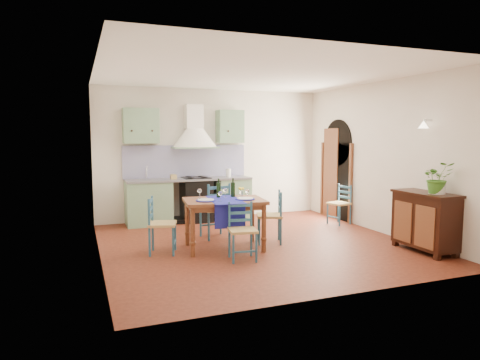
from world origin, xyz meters
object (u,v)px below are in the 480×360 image
Objects in this scene: sideboard at (425,219)px; potted_plant at (438,178)px; dining_table at (225,205)px; chair_near at (242,230)px.

potted_plant is (0.01, -0.19, 0.67)m from sideboard.
sideboard is at bearing -23.84° from dining_table.
sideboard is 2.19× the size of potted_plant.
sideboard is (2.82, -0.61, 0.08)m from chair_near.
dining_table is at bearing 156.16° from sideboard.
chair_near is 1.74× the size of potted_plant.
dining_table is 1.28× the size of sideboard.
potted_plant reaches higher than dining_table.
chair_near is at bearing -86.00° from dining_table.
chair_near is (0.05, -0.65, -0.27)m from dining_table.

